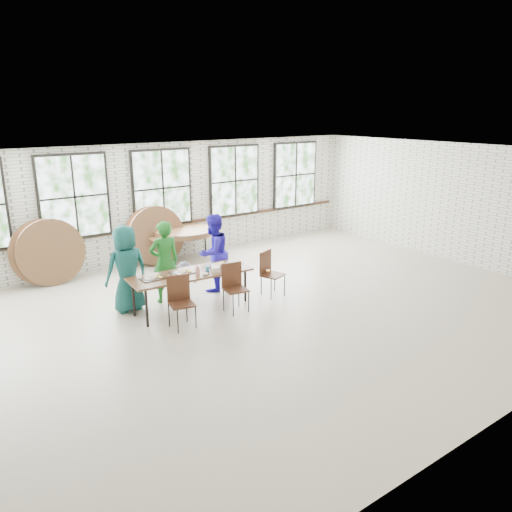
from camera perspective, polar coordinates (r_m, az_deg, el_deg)
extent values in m
plane|color=#BDAF96|center=(9.77, 1.39, -6.46)|extent=(12.00, 12.00, 0.00)
plane|color=white|center=(9.03, 1.52, 11.35)|extent=(12.00, 12.00, 0.00)
plane|color=silver|center=(13.06, -10.70, 6.05)|extent=(12.00, 0.00, 12.00)
plane|color=silver|center=(6.50, 26.48, -6.16)|extent=(12.00, 0.00, 12.00)
plane|color=silver|center=(13.71, 21.90, 5.63)|extent=(0.00, 9.00, 9.00)
cube|color=#422819|center=(13.16, -10.50, 3.46)|extent=(11.80, 0.05, 0.08)
cube|color=black|center=(12.18, -20.08, 6.38)|extent=(1.62, 0.05, 1.97)
cube|color=white|center=(12.15, -20.03, 6.36)|extent=(1.50, 0.01, 1.85)
cube|color=black|center=(12.95, -10.67, 7.64)|extent=(1.62, 0.05, 1.97)
cube|color=white|center=(12.92, -10.60, 7.62)|extent=(1.50, 0.01, 1.85)
cube|color=black|center=(14.02, -2.47, 8.57)|extent=(1.62, 0.05, 1.97)
cube|color=white|center=(13.99, -2.39, 8.56)|extent=(1.50, 0.01, 1.85)
cube|color=black|center=(15.34, 4.48, 9.22)|extent=(1.62, 0.05, 1.97)
cube|color=white|center=(15.31, 4.57, 9.21)|extent=(1.50, 0.01, 1.85)
cube|color=brown|center=(9.79, -7.46, -2.04)|extent=(2.45, 0.97, 0.04)
cylinder|color=black|center=(9.23, -12.38, -5.92)|extent=(0.05, 0.05, 0.70)
cylinder|color=black|center=(9.75, -13.82, -4.79)|extent=(0.05, 0.05, 0.70)
cylinder|color=black|center=(10.20, -1.24, -3.32)|extent=(0.05, 0.05, 0.70)
cylinder|color=black|center=(10.67, -3.08, -2.43)|extent=(0.05, 0.05, 0.70)
cube|color=#472717|center=(9.05, -8.48, -5.49)|extent=(0.49, 0.48, 0.03)
cube|color=#472717|center=(9.13, -8.87, -3.62)|extent=(0.42, 0.12, 0.50)
cylinder|color=black|center=(8.92, -8.93, -7.44)|extent=(0.02, 0.02, 0.44)
cylinder|color=black|center=(9.20, -9.91, -6.72)|extent=(0.02, 0.02, 0.44)
cylinder|color=black|center=(9.08, -6.90, -6.93)|extent=(0.02, 0.02, 0.44)
cylinder|color=black|center=(9.35, -7.93, -6.24)|extent=(0.02, 0.02, 0.44)
cube|color=#472717|center=(9.65, -2.31, -3.88)|extent=(0.47, 0.46, 0.03)
cube|color=#472717|center=(9.73, -2.81, -2.15)|extent=(0.42, 0.09, 0.50)
cylinder|color=black|center=(9.51, -2.63, -5.69)|extent=(0.02, 0.02, 0.44)
cylinder|color=black|center=(9.78, -3.73, -5.07)|extent=(0.02, 0.02, 0.44)
cylinder|color=black|center=(9.70, -0.85, -5.22)|extent=(0.02, 0.02, 0.44)
cylinder|color=black|center=(9.96, -1.98, -4.63)|extent=(0.02, 0.02, 0.44)
cube|color=#472717|center=(10.48, 1.95, -2.19)|extent=(0.53, 0.52, 0.03)
cube|color=#472717|center=(10.50, 1.09, -0.72)|extent=(0.40, 0.17, 0.50)
cylinder|color=black|center=(10.33, 1.73, -3.83)|extent=(0.02, 0.02, 0.44)
cylinder|color=black|center=(10.58, 0.61, -3.32)|extent=(0.02, 0.02, 0.44)
cylinder|color=black|center=(10.54, 3.28, -3.43)|extent=(0.02, 0.02, 0.44)
cylinder|color=black|center=(10.79, 2.14, -2.93)|extent=(0.02, 0.02, 0.44)
imported|color=#18565C|center=(9.91, -14.57, -1.41)|extent=(0.86, 0.58, 1.71)
imported|color=#1C6B22|center=(10.21, -10.40, -0.66)|extent=(0.65, 0.46, 1.69)
imported|color=#13143B|center=(10.53, -8.14, -2.64)|extent=(0.54, 0.37, 0.77)
imported|color=#281ABC|center=(10.72, -4.90, 0.37)|extent=(0.98, 0.87, 1.68)
cube|color=brown|center=(12.84, -8.25, 2.42)|extent=(1.84, 0.86, 0.04)
cylinder|color=black|center=(12.37, -10.77, -0.03)|extent=(0.04, 0.04, 0.70)
cylinder|color=black|center=(12.85, -11.83, 0.54)|extent=(0.04, 0.04, 0.70)
cylinder|color=black|center=(13.08, -4.60, 1.12)|extent=(0.04, 0.04, 0.70)
cylinder|color=black|center=(13.53, -5.82, 1.62)|extent=(0.04, 0.04, 0.70)
cube|color=black|center=(9.57, -11.72, -2.50)|extent=(0.44, 0.33, 0.02)
cube|color=black|center=(9.80, -8.45, -1.88)|extent=(0.44, 0.33, 0.02)
cube|color=black|center=(10.18, -4.28, -1.04)|extent=(0.44, 0.33, 0.02)
cylinder|color=black|center=(9.49, -8.77, -2.27)|extent=(0.09, 0.09, 0.09)
cube|color=red|center=(9.68, -6.70, -1.75)|extent=(0.06, 0.06, 0.11)
cylinder|color=#187CB9|center=(9.83, -5.56, -1.46)|extent=(0.07, 0.07, 0.10)
cylinder|color=orange|center=(10.05, -2.22, -0.97)|extent=(0.07, 0.07, 0.11)
cylinder|color=white|center=(9.79, -4.64, -1.52)|extent=(0.17, 0.17, 0.10)
ellipsoid|color=white|center=(9.38, -9.73, -2.68)|extent=(0.11, 0.11, 0.05)
ellipsoid|color=white|center=(9.61, -5.85, -2.05)|extent=(0.11, 0.11, 0.05)
cylinder|color=brown|center=(12.83, -8.26, 2.60)|extent=(1.50, 1.50, 0.04)
cylinder|color=brown|center=(12.82, -8.27, 2.79)|extent=(1.50, 1.50, 0.04)
cylinder|color=brown|center=(12.81, -8.27, 2.99)|extent=(1.50, 1.50, 0.04)
cylinder|color=brown|center=(12.01, -23.01, 0.34)|extent=(1.50, 0.22, 1.49)
cylinder|color=brown|center=(11.95, -22.35, 0.33)|extent=(1.50, 0.26, 1.49)
cylinder|color=brown|center=(12.81, -11.65, 2.28)|extent=(1.50, 0.37, 1.47)
cylinder|color=brown|center=(12.74, -11.22, 2.23)|extent=(1.50, 0.28, 1.49)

